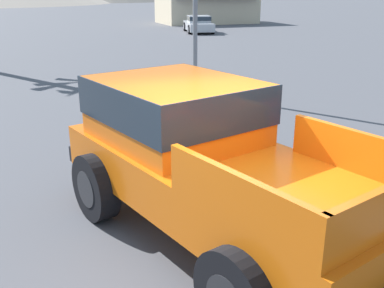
{
  "coord_description": "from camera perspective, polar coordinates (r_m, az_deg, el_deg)",
  "views": [
    {
      "loc": [
        -2.08,
        -4.46,
        3.14
      ],
      "look_at": [
        0.04,
        1.3,
        1.0
      ],
      "focal_mm": 42.0,
      "sensor_mm": 36.0,
      "label": 1
    }
  ],
  "objects": [
    {
      "name": "storefront_building",
      "position": [
        44.12,
        1.87,
        17.2
      ],
      "size": [
        8.63,
        6.01,
        3.21
      ],
      "color": "beige",
      "rests_on": "ground_plane"
    },
    {
      "name": "orange_pickup_truck",
      "position": [
        5.85,
        1.25,
        -0.93
      ],
      "size": [
        3.37,
        5.41,
        1.97
      ],
      "rotation": [
        0.0,
        0.0,
        0.29
      ],
      "color": "orange",
      "rests_on": "ground_plane"
    },
    {
      "name": "parked_car_silver",
      "position": [
        34.51,
        0.84,
        15.01
      ],
      "size": [
        2.62,
        4.47,
        1.22
      ],
      "rotation": [
        0.0,
        0.0,
        6.07
      ],
      "color": "#B7BABF",
      "rests_on": "ground_plane"
    },
    {
      "name": "ground_plane",
      "position": [
        5.84,
        4.21,
        -13.4
      ],
      "size": [
        320.0,
        320.0,
        0.0
      ],
      "primitive_type": "plane",
      "color": "#4C4C51"
    }
  ]
}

